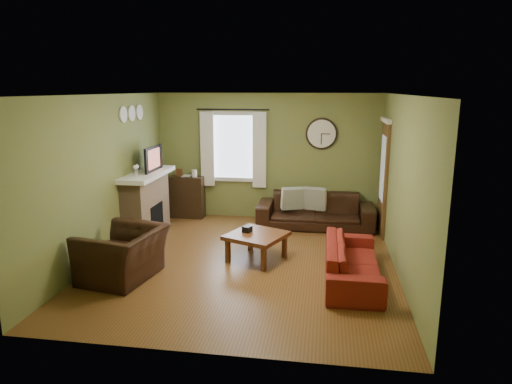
# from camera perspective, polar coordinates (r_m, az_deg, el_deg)

# --- Properties ---
(floor) EXTENTS (4.60, 5.20, 0.00)m
(floor) POSITION_cam_1_polar(r_m,az_deg,el_deg) (7.33, -1.26, -8.70)
(floor) COLOR brown
(floor) RESTS_ON ground
(ceiling) EXTENTS (4.60, 5.20, 0.00)m
(ceiling) POSITION_cam_1_polar(r_m,az_deg,el_deg) (6.82, -1.37, 12.08)
(ceiling) COLOR white
(ceiling) RESTS_ON ground
(wall_left) EXTENTS (0.00, 5.20, 2.60)m
(wall_left) POSITION_cam_1_polar(r_m,az_deg,el_deg) (7.69, -18.44, 1.77)
(wall_left) COLOR olive
(wall_left) RESTS_ON ground
(wall_right) EXTENTS (0.00, 5.20, 2.60)m
(wall_right) POSITION_cam_1_polar(r_m,az_deg,el_deg) (6.94, 17.72, 0.67)
(wall_right) COLOR olive
(wall_right) RESTS_ON ground
(wall_back) EXTENTS (4.60, 0.00, 2.60)m
(wall_back) POSITION_cam_1_polar(r_m,az_deg,el_deg) (9.49, 1.43, 4.41)
(wall_back) COLOR olive
(wall_back) RESTS_ON ground
(wall_front) EXTENTS (4.60, 0.00, 2.60)m
(wall_front) POSITION_cam_1_polar(r_m,az_deg,el_deg) (4.50, -7.12, -5.25)
(wall_front) COLOR olive
(wall_front) RESTS_ON ground
(fireplace) EXTENTS (0.40, 1.40, 1.10)m
(fireplace) POSITION_cam_1_polar(r_m,az_deg,el_deg) (8.79, -13.56, -1.62)
(fireplace) COLOR tan
(fireplace) RESTS_ON floor
(firebox) EXTENTS (0.04, 0.60, 0.55)m
(firebox) POSITION_cam_1_polar(r_m,az_deg,el_deg) (8.78, -12.33, -3.25)
(firebox) COLOR black
(firebox) RESTS_ON fireplace
(mantel) EXTENTS (0.58, 1.60, 0.08)m
(mantel) POSITION_cam_1_polar(r_m,az_deg,el_deg) (8.65, -13.58, 2.16)
(mantel) COLOR white
(mantel) RESTS_ON fireplace
(tv) EXTENTS (0.08, 0.60, 0.35)m
(tv) POSITION_cam_1_polar(r_m,az_deg,el_deg) (8.75, -13.16, 3.72)
(tv) COLOR black
(tv) RESTS_ON mantel
(tv_screen) EXTENTS (0.02, 0.62, 0.36)m
(tv_screen) POSITION_cam_1_polar(r_m,az_deg,el_deg) (8.71, -12.69, 4.07)
(tv_screen) COLOR #994C3F
(tv_screen) RESTS_ON mantel
(medallion_left) EXTENTS (0.28, 0.28, 0.03)m
(medallion_left) POSITION_cam_1_polar(r_m,az_deg,el_deg) (8.29, -16.27, 9.29)
(medallion_left) COLOR white
(medallion_left) RESTS_ON wall_left
(medallion_mid) EXTENTS (0.28, 0.28, 0.03)m
(medallion_mid) POSITION_cam_1_polar(r_m,az_deg,el_deg) (8.61, -15.28, 9.46)
(medallion_mid) COLOR white
(medallion_mid) RESTS_ON wall_left
(medallion_right) EXTENTS (0.28, 0.28, 0.03)m
(medallion_right) POSITION_cam_1_polar(r_m,az_deg,el_deg) (8.93, -14.37, 9.62)
(medallion_right) COLOR white
(medallion_right) RESTS_ON wall_left
(window_pane) EXTENTS (1.00, 0.02, 1.30)m
(window_pane) POSITION_cam_1_polar(r_m,az_deg,el_deg) (9.56, -2.76, 5.67)
(window_pane) COLOR silver
(window_pane) RESTS_ON wall_back
(curtain_rod) EXTENTS (0.03, 0.03, 1.50)m
(curtain_rod) POSITION_cam_1_polar(r_m,az_deg,el_deg) (9.39, -2.94, 10.26)
(curtain_rod) COLOR black
(curtain_rod) RESTS_ON wall_back
(curtain_left) EXTENTS (0.28, 0.04, 1.55)m
(curtain_left) POSITION_cam_1_polar(r_m,az_deg,el_deg) (9.59, -6.12, 5.34)
(curtain_left) COLOR white
(curtain_left) RESTS_ON wall_back
(curtain_right) EXTENTS (0.28, 0.04, 1.55)m
(curtain_right) POSITION_cam_1_polar(r_m,az_deg,el_deg) (9.37, 0.43, 5.24)
(curtain_right) COLOR white
(curtain_right) RESTS_ON wall_back
(wall_clock) EXTENTS (0.64, 0.06, 0.64)m
(wall_clock) POSITION_cam_1_polar(r_m,az_deg,el_deg) (9.30, 8.19, 7.22)
(wall_clock) COLOR white
(wall_clock) RESTS_ON wall_back
(door) EXTENTS (0.05, 0.90, 2.10)m
(door) POSITION_cam_1_polar(r_m,az_deg,el_deg) (8.78, 15.63, 1.60)
(door) COLOR brown
(door) RESTS_ON floor
(bookshelf) EXTENTS (0.74, 0.31, 0.88)m
(bookshelf) POSITION_cam_1_polar(r_m,az_deg,el_deg) (9.78, -8.66, -0.61)
(bookshelf) COLOR black
(bookshelf) RESTS_ON floor
(book) EXTENTS (0.18, 0.25, 0.02)m
(book) POSITION_cam_1_polar(r_m,az_deg,el_deg) (9.72, -9.15, 2.43)
(book) COLOR #582E16
(book) RESTS_ON bookshelf
(sofa_brown) EXTENTS (2.26, 0.88, 0.66)m
(sofa_brown) POSITION_cam_1_polar(r_m,az_deg,el_deg) (9.08, 7.42, -2.33)
(sofa_brown) COLOR black
(sofa_brown) RESTS_ON floor
(pillow_left) EXTENTS (0.46, 0.29, 0.44)m
(pillow_left) POSITION_cam_1_polar(r_m,az_deg,el_deg) (9.10, 4.58, -0.81)
(pillow_left) COLOR gray
(pillow_left) RESTS_ON sofa_brown
(pillow_right) EXTENTS (0.46, 0.22, 0.45)m
(pillow_right) POSITION_cam_1_polar(r_m,az_deg,el_deg) (9.12, 7.37, -0.84)
(pillow_right) COLOR gray
(pillow_right) RESTS_ON sofa_brown
(sofa_red) EXTENTS (0.75, 1.92, 0.56)m
(sofa_red) POSITION_cam_1_polar(r_m,az_deg,el_deg) (6.72, 11.97, -8.46)
(sofa_red) COLOR maroon
(sofa_red) RESTS_ON floor
(armchair) EXTENTS (1.16, 1.27, 0.73)m
(armchair) POSITION_cam_1_polar(r_m,az_deg,el_deg) (6.87, -16.26, -7.49)
(armchair) COLOR black
(armchair) RESTS_ON floor
(coffee_table) EXTENTS (1.08, 1.08, 0.44)m
(coffee_table) POSITION_cam_1_polar(r_m,az_deg,el_deg) (7.33, 0.07, -6.86)
(coffee_table) COLOR #582E16
(coffee_table) RESTS_ON floor
(tissue_box) EXTENTS (0.17, 0.17, 0.10)m
(tissue_box) POSITION_cam_1_polar(r_m,az_deg,el_deg) (7.35, -1.11, -5.32)
(tissue_box) COLOR black
(tissue_box) RESTS_ON coffee_table
(wine_glass_a) EXTENTS (0.07, 0.07, 0.21)m
(wine_glass_a) POSITION_cam_1_polar(r_m,az_deg,el_deg) (8.15, -14.87, 2.50)
(wine_glass_a) COLOR white
(wine_glass_a) RESTS_ON mantel
(wine_glass_b) EXTENTS (0.07, 0.07, 0.21)m
(wine_glass_b) POSITION_cam_1_polar(r_m,az_deg,el_deg) (8.22, -14.65, 2.58)
(wine_glass_b) COLOR white
(wine_glass_b) RESTS_ON mantel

